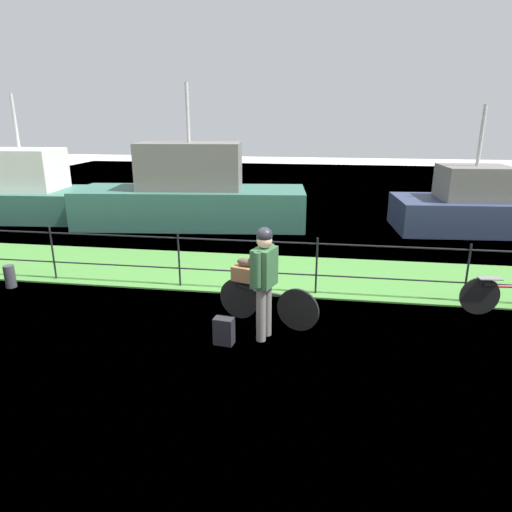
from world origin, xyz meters
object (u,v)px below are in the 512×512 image
cyclist_person (264,274)px  moored_boat_far (26,194)px  terrier_dog (247,262)px  bicycle_main (266,303)px  moored_boat_near (191,196)px  wooden_crate (245,273)px  bicycle_parked (512,296)px  backpack_on_paving (224,331)px  mooring_bollard (10,276)px  moored_boat_mid (471,207)px

cyclist_person → moored_boat_far: moored_boat_far is taller
terrier_dog → bicycle_main: bearing=-17.4°
moored_boat_near → wooden_crate: bearing=-66.4°
terrier_dog → moored_boat_near: (-2.72, 6.17, -0.10)m
bicycle_parked → moored_boat_far: (-12.40, 5.54, 0.44)m
wooden_crate → backpack_on_paving: bearing=-100.7°
mooring_bollard → moored_boat_near: bearing=70.0°
bicycle_main → backpack_on_paving: bicycle_main is taller
wooden_crate → moored_boat_far: 10.32m
backpack_on_paving → mooring_bollard: (-4.52, 1.58, 0.02)m
mooring_bollard → moored_boat_near: size_ratio=0.06×
bicycle_parked → moored_boat_mid: 6.02m
cyclist_person → backpack_on_paving: size_ratio=4.21×
terrier_dog → moored_boat_mid: 8.54m
bicycle_parked → wooden_crate: bearing=-169.2°
wooden_crate → cyclist_person: bearing=-57.4°
terrier_dog → backpack_on_paving: (-0.19, -0.86, -0.78)m
cyclist_person → moored_boat_far: size_ratio=0.32×
bicycle_parked → moored_boat_mid: size_ratio=0.39×
bicycle_parked → moored_boat_near: 8.79m
moored_boat_near → bicycle_parked: bearing=-37.5°
backpack_on_paving → moored_boat_mid: size_ratio=0.09×
backpack_on_paving → moored_boat_mid: bearing=-117.4°
bicycle_main → backpack_on_paving: size_ratio=4.05×
terrier_dog → moored_boat_near: size_ratio=0.05×
backpack_on_paving → bicycle_parked: size_ratio=0.24×
bicycle_parked → moored_boat_near: moored_boat_near is taller
moored_boat_near → moored_boat_far: bearing=178.0°
moored_boat_mid → mooring_bollard: bearing=-148.8°
cyclist_person → moored_boat_far: 10.98m
terrier_dog → backpack_on_paving: 1.17m
cyclist_person → moored_boat_mid: 8.81m
bicycle_main → mooring_bollard: size_ratio=3.75×
bicycle_parked → moored_boat_far: moored_boat_far is taller
mooring_bollard → moored_boat_near: (1.98, 5.44, 0.66)m
wooden_crate → mooring_bollard: wooden_crate is taller
wooden_crate → backpack_on_paving: wooden_crate is taller
backpack_on_paving → bicycle_main: bearing=-116.3°
bicycle_main → wooden_crate: size_ratio=4.27×
bicycle_main → moored_boat_mid: bearing=54.4°
terrier_dog → cyclist_person: size_ratio=0.19×
moored_boat_near → moored_boat_mid: 7.98m
wooden_crate → bicycle_parked: wooden_crate is taller
cyclist_person → mooring_bollard: 5.28m
backpack_on_paving → moored_boat_far: (-7.97, 7.22, 0.57)m
bicycle_main → terrier_dog: bearing=162.6°
backpack_on_paving → moored_boat_mid: 9.35m
bicycle_parked → moored_boat_near: (-6.96, 5.34, 0.53)m
moored_boat_far → moored_boat_mid: bearing=1.7°
cyclist_person → moored_boat_mid: moored_boat_mid is taller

